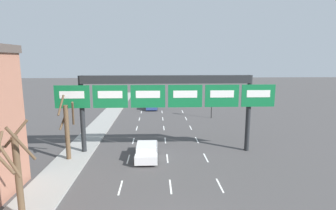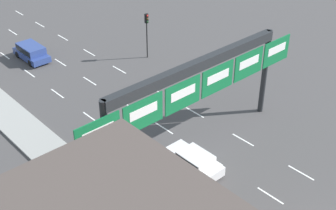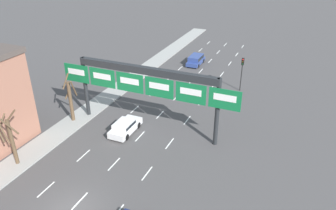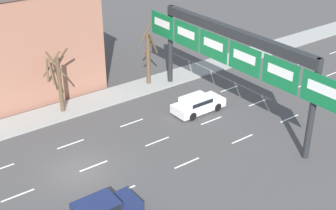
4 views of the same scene
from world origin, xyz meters
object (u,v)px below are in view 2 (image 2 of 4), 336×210
traffic_light_near_gantry (147,27)px  car_white (194,161)px  suv_blue (31,51)px  tree_bare_second (114,182)px  sign_gantry (198,80)px

traffic_light_near_gantry → car_white: bearing=-119.8°
suv_blue → traffic_light_near_gantry: bearing=-39.7°
traffic_light_near_gantry → tree_bare_second: bearing=-134.8°
sign_gantry → tree_bare_second: (-8.21, -1.64, -2.84)m
suv_blue → traffic_light_near_gantry: traffic_light_near_gantry is taller
sign_gantry → suv_blue: size_ratio=4.48×
tree_bare_second → suv_blue: bearing=73.7°
car_white → traffic_light_near_gantry: traffic_light_near_gantry is taller
sign_gantry → traffic_light_near_gantry: size_ratio=4.27×
car_white → suv_blue: size_ratio=0.98×
car_white → sign_gantry: bearing=41.5°
sign_gantry → traffic_light_near_gantry: sign_gantry is taller
sign_gantry → car_white: size_ratio=4.56×
sign_gantry → car_white: sign_gantry is taller
suv_blue → traffic_light_near_gantry: size_ratio=0.95×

